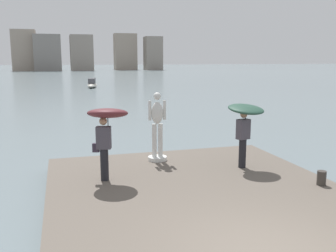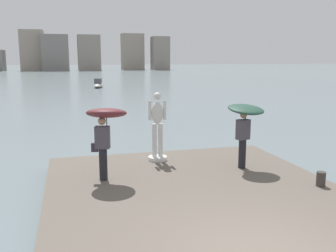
{
  "view_description": "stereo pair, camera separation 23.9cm",
  "coord_description": "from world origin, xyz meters",
  "px_view_note": "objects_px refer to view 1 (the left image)",
  "views": [
    {
      "loc": [
        -3.24,
        -5.13,
        3.65
      ],
      "look_at": [
        0.0,
        6.12,
        1.55
      ],
      "focal_mm": 40.15,
      "sensor_mm": 36.0,
      "label": 1
    },
    {
      "loc": [
        -3.01,
        -5.19,
        3.65
      ],
      "look_at": [
        0.0,
        6.12,
        1.55
      ],
      "focal_mm": 40.15,
      "sensor_mm": 36.0,
      "label": 2
    }
  ],
  "objects_px": {
    "onlooker_left": "(107,122)",
    "onlooker_right": "(245,118)",
    "mooring_bollard": "(322,178)",
    "boat_leftward": "(92,84)",
    "statue_white_figure": "(157,130)"
  },
  "relations": [
    {
      "from": "onlooker_left",
      "to": "onlooker_right",
      "type": "xyz_separation_m",
      "value": [
        4.12,
        0.12,
        -0.08
      ]
    },
    {
      "from": "mooring_bollard",
      "to": "boat_leftward",
      "type": "relative_size",
      "value": 0.08
    },
    {
      "from": "boat_leftward",
      "to": "statue_white_figure",
      "type": "bearing_deg",
      "value": -91.63
    },
    {
      "from": "onlooker_left",
      "to": "boat_leftward",
      "type": "height_order",
      "value": "onlooker_left"
    },
    {
      "from": "boat_leftward",
      "to": "mooring_bollard",
      "type": "bearing_deg",
      "value": -86.67
    },
    {
      "from": "onlooker_right",
      "to": "boat_leftward",
      "type": "height_order",
      "value": "onlooker_right"
    },
    {
      "from": "statue_white_figure",
      "to": "onlooker_left",
      "type": "distance_m",
      "value": 2.45
    },
    {
      "from": "onlooker_right",
      "to": "mooring_bollard",
      "type": "distance_m",
      "value": 2.73
    },
    {
      "from": "statue_white_figure",
      "to": "mooring_bollard",
      "type": "distance_m",
      "value": 5.05
    },
    {
      "from": "statue_white_figure",
      "to": "onlooker_right",
      "type": "distance_m",
      "value": 2.79
    },
    {
      "from": "mooring_bollard",
      "to": "boat_leftward",
      "type": "distance_m",
      "value": 41.63
    },
    {
      "from": "onlooker_left",
      "to": "onlooker_right",
      "type": "height_order",
      "value": "onlooker_left"
    },
    {
      "from": "statue_white_figure",
      "to": "onlooker_left",
      "type": "xyz_separation_m",
      "value": [
        -1.79,
        -1.57,
        0.58
      ]
    },
    {
      "from": "onlooker_right",
      "to": "mooring_bollard",
      "type": "xyz_separation_m",
      "value": [
        1.17,
        -2.09,
        -1.32
      ]
    },
    {
      "from": "onlooker_right",
      "to": "mooring_bollard",
      "type": "relative_size",
      "value": 5.17
    }
  ]
}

